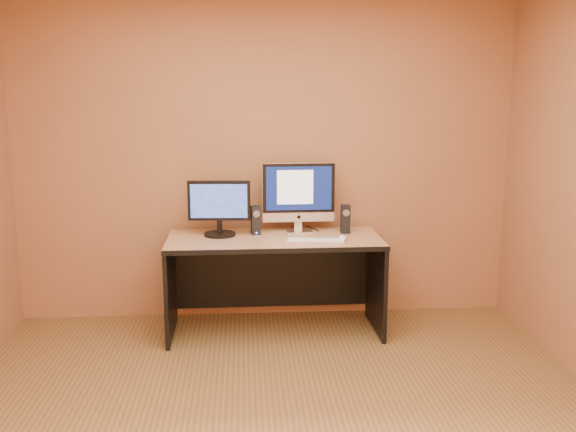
{
  "coord_description": "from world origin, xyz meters",
  "views": [
    {
      "loc": [
        -0.18,
        -3.16,
        1.85
      ],
      "look_at": [
        0.15,
        1.47,
        0.94
      ],
      "focal_mm": 40.0,
      "sensor_mm": 36.0,
      "label": 1
    }
  ],
  "objects": [
    {
      "name": "second_monitor",
      "position": [
        -0.36,
        1.68,
        0.96
      ],
      "size": [
        0.5,
        0.27,
        0.42
      ],
      "primitive_type": null,
      "rotation": [
        0.0,
        0.0,
        -0.06
      ],
      "color": "black",
      "rests_on": "desk"
    },
    {
      "name": "speaker_left",
      "position": [
        -0.09,
        1.7,
        0.86
      ],
      "size": [
        0.08,
        0.08,
        0.22
      ],
      "primitive_type": null,
      "rotation": [
        0.0,
        0.0,
        0.14
      ],
      "color": "black",
      "rests_on": "desk"
    },
    {
      "name": "speaker_right",
      "position": [
        0.61,
        1.7,
        0.86
      ],
      "size": [
        0.07,
        0.07,
        0.22
      ],
      "primitive_type": null,
      "rotation": [
        0.0,
        0.0,
        0.0
      ],
      "color": "black",
      "rests_on": "desk"
    },
    {
      "name": "cable_a",
      "position": [
        0.37,
        1.86,
        0.75
      ],
      "size": [
        0.08,
        0.21,
        0.01
      ],
      "primitive_type": "cylinder",
      "rotation": [
        1.57,
        0.0,
        0.35
      ],
      "color": "black",
      "rests_on": "desk"
    },
    {
      "name": "desk",
      "position": [
        0.05,
        1.57,
        0.37
      ],
      "size": [
        1.62,
        0.72,
        0.75
      ],
      "primitive_type": null,
      "rotation": [
        0.0,
        0.0,
        0.01
      ],
      "color": "#A88254",
      "rests_on": "ground"
    },
    {
      "name": "keyboard",
      "position": [
        0.35,
        1.42,
        0.76
      ],
      "size": [
        0.45,
        0.18,
        0.02
      ],
      "primitive_type": "cube",
      "rotation": [
        0.0,
        0.0,
        -0.14
      ],
      "color": "silver",
      "rests_on": "desk"
    },
    {
      "name": "walls",
      "position": [
        0.0,
        0.0,
        1.3
      ],
      "size": [
        4.0,
        4.0,
        2.6
      ],
      "primitive_type": null,
      "color": "#9B603E",
      "rests_on": "ground"
    },
    {
      "name": "cable_b",
      "position": [
        0.25,
        1.88,
        0.75
      ],
      "size": [
        0.07,
        0.17,
        0.01
      ],
      "primitive_type": "cylinder",
      "rotation": [
        1.57,
        0.0,
        -0.35
      ],
      "color": "black",
      "rests_on": "desk"
    },
    {
      "name": "imac",
      "position": [
        0.26,
        1.78,
        1.03
      ],
      "size": [
        0.58,
        0.23,
        0.56
      ],
      "primitive_type": null,
      "rotation": [
        0.0,
        0.0,
        0.03
      ],
      "color": "silver",
      "rests_on": "desk"
    },
    {
      "name": "mouse",
      "position": [
        0.56,
        1.46,
        0.77
      ],
      "size": [
        0.06,
        0.11,
        0.04
      ],
      "primitive_type": "ellipsoid",
      "rotation": [
        0.0,
        0.0,
        -0.06
      ],
      "color": "white",
      "rests_on": "desk"
    }
  ]
}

